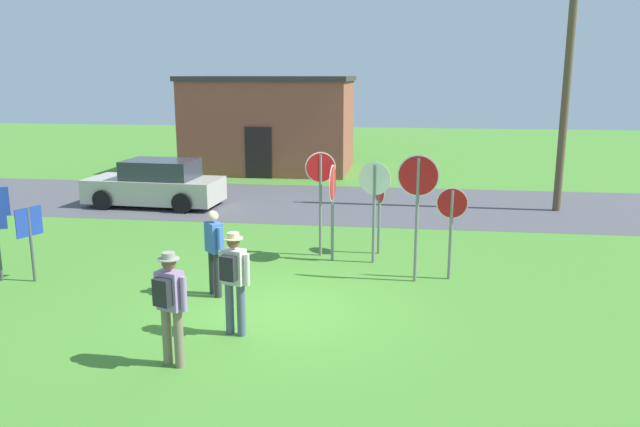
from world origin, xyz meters
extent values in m
plane|color=#47842D|center=(0.00, 0.00, 0.00)|extent=(80.00, 80.00, 0.00)
cube|color=#4C4C51|center=(0.00, 9.75, 0.00)|extent=(60.00, 6.40, 0.01)
cube|color=brown|center=(-3.74, 16.83, 1.96)|extent=(6.96, 4.85, 3.91)
cube|color=#383333|center=(-3.74, 16.83, 4.01)|extent=(7.16, 5.05, 0.20)
cube|color=black|center=(-3.74, 14.39, 1.05)|extent=(1.10, 0.08, 2.10)
cylinder|color=brown|center=(6.99, 9.57, 4.46)|extent=(0.24, 0.24, 8.92)
cube|color=#B7B2A3|center=(-5.84, 8.58, 0.53)|extent=(4.39, 2.03, 0.76)
cube|color=#2D333D|center=(-5.59, 8.56, 1.21)|extent=(2.32, 1.65, 0.60)
cylinder|color=black|center=(-7.22, 7.75, 0.32)|extent=(0.65, 0.25, 0.64)
cylinder|color=black|center=(-7.12, 9.55, 0.32)|extent=(0.65, 0.25, 0.64)
cylinder|color=black|center=(-4.56, 7.61, 0.32)|extent=(0.65, 0.25, 0.64)
cylinder|color=black|center=(-4.46, 9.40, 0.32)|extent=(0.65, 0.25, 0.64)
cylinder|color=slate|center=(3.20, 2.25, 0.95)|extent=(0.07, 0.07, 1.90)
cylinder|color=white|center=(3.20, 2.25, 1.63)|extent=(0.65, 0.06, 0.65)
cylinder|color=red|center=(3.20, 2.24, 1.63)|extent=(0.60, 0.06, 0.60)
cylinder|color=slate|center=(2.49, 2.01, 1.29)|extent=(0.08, 0.08, 2.58)
cylinder|color=white|center=(2.49, 2.01, 2.22)|extent=(0.85, 0.14, 0.86)
cylinder|color=red|center=(2.49, 2.00, 2.22)|extent=(0.78, 0.14, 0.79)
cylinder|color=slate|center=(1.56, 3.22, 1.12)|extent=(0.09, 0.09, 2.25)
cylinder|color=white|center=(1.56, 3.22, 1.94)|extent=(0.72, 0.20, 0.74)
cylinder|color=red|center=(1.56, 3.23, 1.94)|extent=(0.67, 0.19, 0.68)
cylinder|color=slate|center=(0.29, 3.63, 1.20)|extent=(0.09, 0.09, 2.41)
cylinder|color=white|center=(0.29, 3.63, 2.11)|extent=(0.69, 0.21, 0.72)
cylinder|color=red|center=(0.29, 3.62, 2.11)|extent=(0.64, 0.20, 0.66)
cylinder|color=slate|center=(1.65, 3.97, 0.90)|extent=(0.09, 0.09, 1.81)
cylinder|color=white|center=(1.65, 3.97, 1.54)|extent=(0.26, 0.59, 0.64)
cylinder|color=red|center=(1.64, 3.97, 1.54)|extent=(0.25, 0.55, 0.59)
cylinder|color=slate|center=(0.61, 3.27, 1.08)|extent=(0.07, 0.07, 2.16)
cylinder|color=white|center=(0.61, 3.27, 1.81)|extent=(0.05, 0.83, 0.83)
cylinder|color=red|center=(0.62, 3.27, 1.81)|extent=(0.05, 0.77, 0.77)
cylinder|color=#7A6B56|center=(-1.19, -2.33, 0.44)|extent=(0.14, 0.14, 0.88)
cylinder|color=#7A6B56|center=(-0.98, -2.40, 0.44)|extent=(0.14, 0.14, 0.88)
cube|color=#9E7AB2|center=(-1.09, -2.37, 1.17)|extent=(0.41, 0.32, 0.58)
cylinder|color=#9E7AB2|center=(-1.31, -2.29, 1.15)|extent=(0.09, 0.09, 0.52)
cylinder|color=#9E7AB2|center=(-0.86, -2.44, 1.15)|extent=(0.09, 0.09, 0.52)
sphere|color=brown|center=(-1.09, -2.37, 1.58)|extent=(0.21, 0.21, 0.21)
cylinder|color=gray|center=(-1.09, -2.37, 1.64)|extent=(0.31, 0.32, 0.02)
cylinder|color=gray|center=(-1.09, -2.37, 1.69)|extent=(0.19, 0.19, 0.09)
cube|color=#232328|center=(-1.14, -2.53, 1.19)|extent=(0.29, 0.22, 0.40)
cylinder|color=#4C5670|center=(-0.58, -1.11, 0.44)|extent=(0.14, 0.14, 0.88)
cylinder|color=#4C5670|center=(-0.37, -1.17, 0.44)|extent=(0.14, 0.14, 0.88)
cube|color=beige|center=(-0.48, -1.14, 1.17)|extent=(0.41, 0.31, 0.58)
cylinder|color=beige|center=(-0.71, -1.07, 1.15)|extent=(0.09, 0.09, 0.52)
cylinder|color=beige|center=(-0.25, -1.21, 1.15)|extent=(0.09, 0.09, 0.52)
sphere|color=brown|center=(-0.48, -1.14, 1.58)|extent=(0.21, 0.21, 0.21)
cylinder|color=beige|center=(-0.48, -1.14, 1.64)|extent=(0.31, 0.31, 0.02)
cylinder|color=beige|center=(-0.48, -1.14, 1.69)|extent=(0.19, 0.19, 0.09)
cube|color=#232328|center=(-0.53, -1.30, 1.19)|extent=(0.29, 0.21, 0.40)
cylinder|color=#2D2D33|center=(-1.44, 0.70, 0.44)|extent=(0.14, 0.14, 0.88)
cylinder|color=#2D2D33|center=(-1.29, 0.54, 0.44)|extent=(0.14, 0.14, 0.88)
cube|color=#3860B7|center=(-1.36, 0.62, 1.17)|extent=(0.41, 0.41, 0.58)
cylinder|color=#3860B7|center=(-1.53, 0.79, 1.15)|extent=(0.09, 0.09, 0.52)
cylinder|color=#3860B7|center=(-1.20, 0.44, 1.15)|extent=(0.09, 0.09, 0.52)
sphere|color=beige|center=(-1.36, 0.62, 1.58)|extent=(0.21, 0.21, 0.21)
cylinder|color=#4C4C51|center=(-5.35, 0.94, 0.79)|extent=(0.06, 0.06, 1.57)
cube|color=#1E389E|center=(-5.35, 0.94, 1.27)|extent=(0.25, 0.56, 0.60)
camera|label=1|loc=(2.21, -10.57, 4.22)|focal=35.20mm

